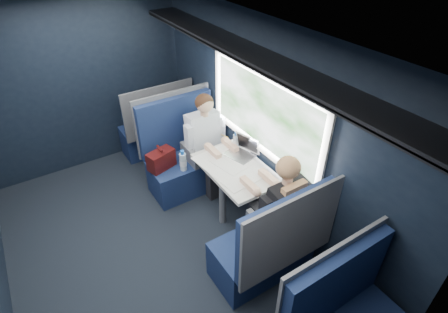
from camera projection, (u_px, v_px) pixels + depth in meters
ground at (155, 253)px, 3.83m from camera, size 2.80×4.20×0.01m
room_shell at (138, 138)px, 2.99m from camera, size 3.00×4.40×2.40m
table at (234, 174)px, 3.90m from camera, size 0.62×1.00×0.74m
seat_bay_near at (184, 158)px, 4.55m from camera, size 1.05×0.62×1.26m
seat_bay_far at (268, 248)px, 3.36m from camera, size 1.04×0.62×1.26m
seat_row_front at (157, 128)px, 5.20m from camera, size 1.04×0.51×1.16m
man at (208, 139)px, 4.38m from camera, size 0.53×0.56×1.32m
woman at (280, 204)px, 3.40m from camera, size 0.53×0.56×1.32m
papers at (230, 165)px, 3.89m from camera, size 0.62×0.83×0.01m
laptop at (243, 150)px, 4.03m from camera, size 0.33×0.38×0.24m
bottle_small at (236, 141)px, 4.13m from camera, size 0.06×0.06×0.22m
cup at (234, 144)px, 4.17m from camera, size 0.07×0.07×0.09m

